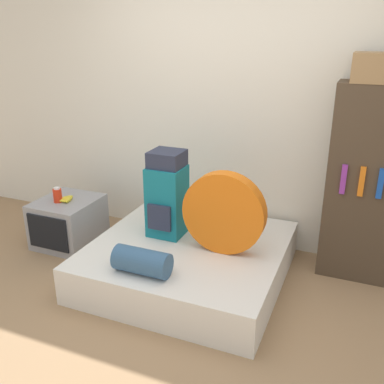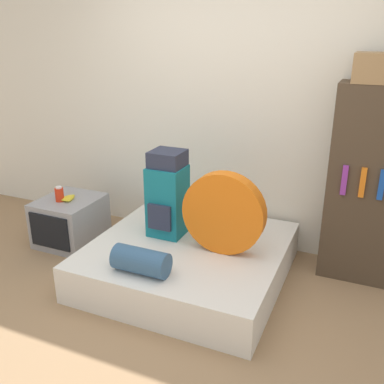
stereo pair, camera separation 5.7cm
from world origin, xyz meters
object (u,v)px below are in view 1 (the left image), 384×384
backpack (167,195)px  canister (58,195)px  tent_bag (224,213)px  television (68,222)px  bookshelf (370,185)px  sleeping_roll (142,261)px

backpack → canister: bearing=-177.5°
tent_bag → television: tent_bag is taller
tent_bag → bookshelf: 1.18m
sleeping_roll → television: bearing=150.5°
canister → bookshelf: (2.63, 0.54, 0.28)m
television → canister: 0.30m
television → canister: canister is taller
canister → sleeping_roll: bearing=-26.5°
backpack → canister: size_ratio=5.09×
canister → tent_bag: bearing=-2.3°
backpack → sleeping_roll: size_ratio=1.76×
sleeping_roll → canister: 1.35m
tent_bag → canister: (-1.63, 0.07, -0.12)m
tent_bag → television: 1.64m
bookshelf → tent_bag: bearing=-148.6°
television → canister: size_ratio=4.17×
canister → bookshelf: size_ratio=0.09×
television → tent_bag: bearing=-4.5°
tent_bag → sleeping_roll: 0.72m
sleeping_roll → bookshelf: bookshelf is taller
bookshelf → canister: bearing=-168.3°
sleeping_roll → canister: size_ratio=2.89×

